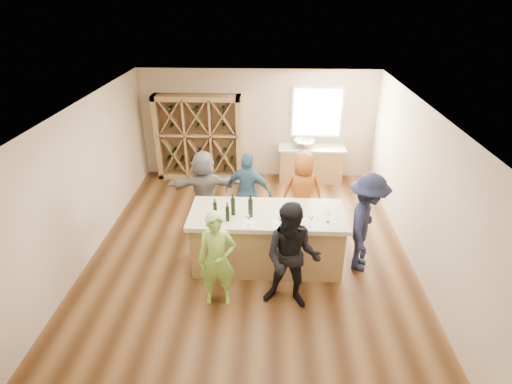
{
  "coord_description": "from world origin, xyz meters",
  "views": [
    {
      "loc": [
        0.37,
        -6.41,
        4.58
      ],
      "look_at": [
        0.1,
        0.2,
        1.15
      ],
      "focal_mm": 28.0,
      "sensor_mm": 36.0,
      "label": 1
    }
  ],
  "objects_px": {
    "wine_bottle_e": "(250,208)",
    "person_near_left": "(217,260)",
    "wine_bottle_c": "(233,207)",
    "person_far_mid": "(248,192)",
    "wine_rack": "(199,138)",
    "person_far_right": "(303,191)",
    "wine_bottle_b": "(228,214)",
    "wine_bottle_a": "(215,210)",
    "tasting_counter_base": "(267,241)",
    "sink": "(304,143)",
    "person_far_left": "(204,189)",
    "person_server": "(366,223)",
    "person_near_right": "(292,258)"
  },
  "relations": [
    {
      "from": "person_far_mid",
      "to": "person_far_right",
      "type": "distance_m",
      "value": 1.12
    },
    {
      "from": "wine_bottle_a",
      "to": "wine_bottle_e",
      "type": "distance_m",
      "value": 0.6
    },
    {
      "from": "sink",
      "to": "person_near_left",
      "type": "xyz_separation_m",
      "value": [
        -1.63,
        -4.66,
        -0.19
      ]
    },
    {
      "from": "wine_bottle_c",
      "to": "person_far_mid",
      "type": "xyz_separation_m",
      "value": [
        0.18,
        1.33,
        -0.4
      ]
    },
    {
      "from": "wine_rack",
      "to": "person_far_left",
      "type": "distance_m",
      "value": 2.44
    },
    {
      "from": "person_near_left",
      "to": "person_far_right",
      "type": "height_order",
      "value": "person_far_right"
    },
    {
      "from": "tasting_counter_base",
      "to": "wine_bottle_e",
      "type": "xyz_separation_m",
      "value": [
        -0.29,
        -0.13,
        0.75
      ]
    },
    {
      "from": "tasting_counter_base",
      "to": "wine_bottle_a",
      "type": "distance_m",
      "value": 1.15
    },
    {
      "from": "wine_rack",
      "to": "wine_bottle_e",
      "type": "xyz_separation_m",
      "value": [
        1.54,
        -3.84,
        0.15
      ]
    },
    {
      "from": "wine_bottle_e",
      "to": "person_far_left",
      "type": "height_order",
      "value": "person_far_left"
    },
    {
      "from": "tasting_counter_base",
      "to": "wine_bottle_e",
      "type": "distance_m",
      "value": 0.81
    },
    {
      "from": "sink",
      "to": "person_near_left",
      "type": "relative_size",
      "value": 0.33
    },
    {
      "from": "wine_rack",
      "to": "person_far_right",
      "type": "bearing_deg",
      "value": -43.52
    },
    {
      "from": "wine_bottle_b",
      "to": "wine_bottle_c",
      "type": "xyz_separation_m",
      "value": [
        0.07,
        0.21,
        0.02
      ]
    },
    {
      "from": "person_server",
      "to": "person_far_right",
      "type": "relative_size",
      "value": 1.09
    },
    {
      "from": "person_far_left",
      "to": "person_server",
      "type": "bearing_deg",
      "value": 148.72
    },
    {
      "from": "wine_bottle_e",
      "to": "person_near_left",
      "type": "height_order",
      "value": "person_near_left"
    },
    {
      "from": "wine_bottle_a",
      "to": "wine_bottle_c",
      "type": "height_order",
      "value": "wine_bottle_c"
    },
    {
      "from": "tasting_counter_base",
      "to": "person_far_right",
      "type": "distance_m",
      "value": 1.52
    },
    {
      "from": "wine_bottle_b",
      "to": "person_far_right",
      "type": "distance_m",
      "value": 2.13
    },
    {
      "from": "sink",
      "to": "wine_bottle_a",
      "type": "bearing_deg",
      "value": -114.63
    },
    {
      "from": "tasting_counter_base",
      "to": "person_far_mid",
      "type": "xyz_separation_m",
      "value": [
        -0.41,
        1.25,
        0.34
      ]
    },
    {
      "from": "wine_bottle_c",
      "to": "wine_bottle_e",
      "type": "xyz_separation_m",
      "value": [
        0.3,
        -0.05,
        0.01
      ]
    },
    {
      "from": "wine_bottle_a",
      "to": "wine_bottle_b",
      "type": "height_order",
      "value": "wine_bottle_a"
    },
    {
      "from": "wine_bottle_a",
      "to": "person_near_left",
      "type": "distance_m",
      "value": 0.93
    },
    {
      "from": "person_server",
      "to": "person_far_right",
      "type": "distance_m",
      "value": 1.66
    },
    {
      "from": "sink",
      "to": "wine_bottle_c",
      "type": "relative_size",
      "value": 1.74
    },
    {
      "from": "wine_rack",
      "to": "tasting_counter_base",
      "type": "height_order",
      "value": "wine_rack"
    },
    {
      "from": "person_near_right",
      "to": "person_far_right",
      "type": "xyz_separation_m",
      "value": [
        0.31,
        2.35,
        -0.06
      ]
    },
    {
      "from": "person_server",
      "to": "person_far_right",
      "type": "bearing_deg",
      "value": 54.55
    },
    {
      "from": "wine_bottle_b",
      "to": "person_far_mid",
      "type": "relative_size",
      "value": 0.16
    },
    {
      "from": "person_near_left",
      "to": "wine_bottle_b",
      "type": "bearing_deg",
      "value": 78.98
    },
    {
      "from": "tasting_counter_base",
      "to": "person_far_mid",
      "type": "bearing_deg",
      "value": 108.39
    },
    {
      "from": "tasting_counter_base",
      "to": "person_far_left",
      "type": "relative_size",
      "value": 1.56
    },
    {
      "from": "wine_rack",
      "to": "wine_bottle_a",
      "type": "relative_size",
      "value": 7.95
    },
    {
      "from": "person_far_mid",
      "to": "person_far_left",
      "type": "bearing_deg",
      "value": 8.97
    },
    {
      "from": "wine_rack",
      "to": "wine_bottle_e",
      "type": "height_order",
      "value": "wine_rack"
    },
    {
      "from": "wine_bottle_c",
      "to": "person_server",
      "type": "height_order",
      "value": "person_server"
    },
    {
      "from": "wine_bottle_c",
      "to": "wine_bottle_b",
      "type": "bearing_deg",
      "value": -109.57
    },
    {
      "from": "wine_bottle_e",
      "to": "person_far_left",
      "type": "xyz_separation_m",
      "value": [
        -1.04,
        1.47,
        -0.41
      ]
    },
    {
      "from": "tasting_counter_base",
      "to": "person_server",
      "type": "height_order",
      "value": "person_server"
    },
    {
      "from": "wine_bottle_a",
      "to": "wine_bottle_c",
      "type": "relative_size",
      "value": 0.89
    },
    {
      "from": "person_far_mid",
      "to": "person_far_right",
      "type": "bearing_deg",
      "value": -162.27
    },
    {
      "from": "tasting_counter_base",
      "to": "person_server",
      "type": "distance_m",
      "value": 1.76
    },
    {
      "from": "person_server",
      "to": "tasting_counter_base",
      "type": "bearing_deg",
      "value": 106.82
    },
    {
      "from": "wine_rack",
      "to": "tasting_counter_base",
      "type": "xyz_separation_m",
      "value": [
        1.83,
        -3.71,
        -0.6
      ]
    },
    {
      "from": "sink",
      "to": "person_server",
      "type": "xyz_separation_m",
      "value": [
        0.83,
        -3.65,
        -0.09
      ]
    },
    {
      "from": "sink",
      "to": "person_far_mid",
      "type": "relative_size",
      "value": 0.32
    },
    {
      "from": "wine_bottle_e",
      "to": "person_far_left",
      "type": "distance_m",
      "value": 1.85
    },
    {
      "from": "wine_bottle_e",
      "to": "person_near_left",
      "type": "xyz_separation_m",
      "value": [
        -0.47,
        -0.89,
        -0.43
      ]
    }
  ]
}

